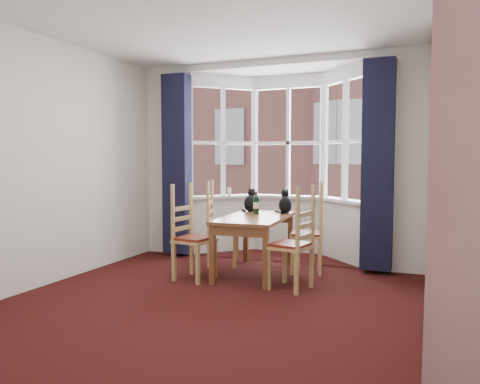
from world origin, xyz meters
The scene contains 20 objects.
floor centered at (0.00, 0.00, 0.00)m, with size 4.50×4.50×0.00m, color black.
ceiling centered at (0.00, 0.00, 2.80)m, with size 4.50×4.50×0.00m, color white.
wall_left centered at (-2.00, 0.00, 1.40)m, with size 4.50×4.50×0.00m, color silver.
wall_right centered at (2.00, 0.00, 1.40)m, with size 4.50×4.50×0.00m, color silver.
wall_back_pier_left centered at (-1.65, 2.25, 1.40)m, with size 0.70×0.12×2.80m, color silver.
wall_back_pier_right centered at (1.65, 2.25, 1.40)m, with size 0.70×0.12×2.80m, color silver.
bay_window centered at (0.00, 2.75, 1.40)m, with size 2.76×0.94×2.80m.
curtain_left centered at (-1.42, 2.07, 1.35)m, with size 0.38×0.22×2.60m, color black.
curtain_right centered at (1.42, 2.07, 1.35)m, with size 0.38×0.22×2.60m, color black.
dining_table centered at (0.03, 1.45, 0.63)m, with size 0.82×1.41×0.72m.
chair_left_near centered at (-0.64, 0.95, 0.47)m, with size 0.45×0.47×0.92m.
chair_left_far centered at (-0.63, 1.74, 0.47)m, with size 0.51×0.52×0.92m.
chair_right_near centered at (0.71, 0.95, 0.47)m, with size 0.48×0.50×0.92m.
chair_right_far centered at (0.68, 1.81, 0.47)m, with size 0.49×0.50×0.92m.
cat_left centered at (-0.22, 1.95, 0.85)m, with size 0.21×0.26×0.33m.
cat_right centered at (0.27, 1.94, 0.85)m, with size 0.23×0.27×0.33m.
wine_bottle centered at (-0.05, 1.71, 0.85)m, with size 0.08×0.08×0.30m.
candle_tall centered at (-0.81, 2.60, 0.93)m, with size 0.06×0.06×0.12m, color white.
street centered at (0.00, 32.25, -6.00)m, with size 80.00×80.00×0.00m, color #333335.
tenement_building centered at (0.00, 14.01, 1.60)m, with size 18.40×7.80×15.20m.
Camera 1 is at (2.01, -3.94, 1.43)m, focal length 35.00 mm.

